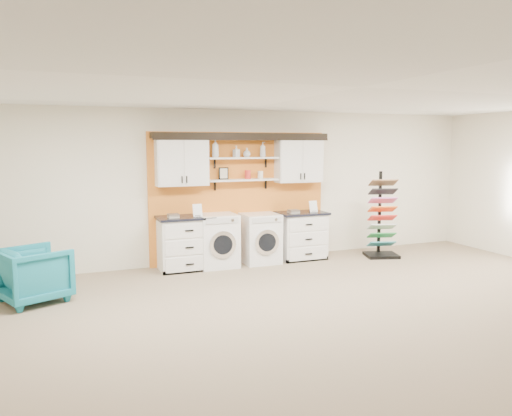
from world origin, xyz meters
name	(u,v)px	position (x,y,z in m)	size (l,w,h in m)	color
floor	(355,333)	(0.00, 0.00, 0.00)	(10.00, 10.00, 0.00)	#9A8567
ceiling	(361,87)	(0.00, 0.00, 2.80)	(10.00, 10.00, 0.00)	white
wall_back	(239,186)	(0.00, 4.00, 1.40)	(10.00, 10.00, 0.00)	#EFE7CF
accent_panel	(240,197)	(0.00, 3.96, 1.20)	(3.40, 0.07, 2.40)	orange
upper_cabinet_left	(182,162)	(-1.13, 3.79, 1.88)	(0.90, 0.35, 0.84)	white
upper_cabinet_right	(299,160)	(1.13, 3.79, 1.88)	(0.90, 0.35, 0.84)	white
shelf_lower	(243,180)	(0.00, 3.80, 1.53)	(1.32, 0.28, 0.03)	white
shelf_upper	(243,158)	(0.00, 3.80, 1.93)	(1.32, 0.28, 0.03)	white
crown_molding	(242,136)	(0.00, 3.81, 2.33)	(3.30, 0.41, 0.13)	black
picture_frame	(224,173)	(-0.35, 3.85, 1.66)	(0.18, 0.02, 0.22)	black
canister_red	(248,175)	(0.10, 3.80, 1.62)	(0.11, 0.11, 0.16)	red
canister_cream	(260,175)	(0.35, 3.80, 1.61)	(0.10, 0.10, 0.14)	silver
base_cabinet_left	(185,243)	(-1.13, 3.64, 0.47)	(0.96, 0.66, 0.94)	white
base_cabinet_right	(301,235)	(1.13, 3.64, 0.45)	(0.92, 0.66, 0.90)	white
washer	(217,240)	(-0.55, 3.64, 0.47)	(0.68, 0.71, 0.95)	white
dryer	(260,238)	(0.28, 3.64, 0.46)	(0.65, 0.71, 0.91)	white
sample_rack	(382,230)	(2.66, 3.22, 0.53)	(0.72, 0.66, 1.66)	black
armchair	(34,274)	(-3.51, 2.64, 0.39)	(0.82, 0.85, 0.77)	#14768A
soap_bottle_a	(215,148)	(-0.51, 3.80, 2.10)	(0.12, 0.12, 0.32)	silver
soap_bottle_b	(236,151)	(-0.12, 3.80, 2.05)	(0.09, 0.10, 0.21)	silver
soap_bottle_c	(247,152)	(0.08, 3.80, 2.03)	(0.13, 0.13, 0.17)	silver
soap_bottle_d	(263,149)	(0.40, 3.80, 2.08)	(0.11, 0.11, 0.28)	silver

